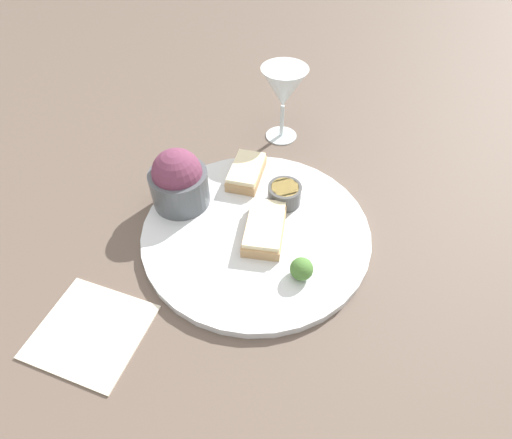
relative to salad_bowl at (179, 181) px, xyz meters
The scene contains 9 objects.
ground_plane 0.15m from the salad_bowl, 67.40° to the left, with size 4.00×4.00×0.00m, color brown.
dinner_plate 0.15m from the salad_bowl, 67.40° to the left, with size 0.36×0.36×0.01m.
salad_bowl is the anchor object (origin of this frame).
sauce_ramekin 0.17m from the salad_bowl, 93.19° to the left, with size 0.06×0.06×0.03m.
cheese_toast_near 0.16m from the salad_bowl, 66.06° to the left, with size 0.11×0.07×0.03m.
cheese_toast_far 0.13m from the salad_bowl, 122.78° to the left, with size 0.10×0.07×0.03m.
wine_glass 0.27m from the salad_bowl, 142.69° to the left, with size 0.09×0.09×0.14m.
garnish 0.24m from the salad_bowl, 54.81° to the left, with size 0.03×0.03×0.03m.
napkin 0.25m from the salad_bowl, 18.37° to the right, with size 0.16×0.17×0.01m.
Camera 1 is at (0.41, 0.03, 0.48)m, focal length 28.00 mm.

